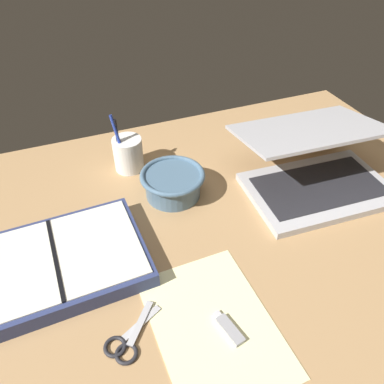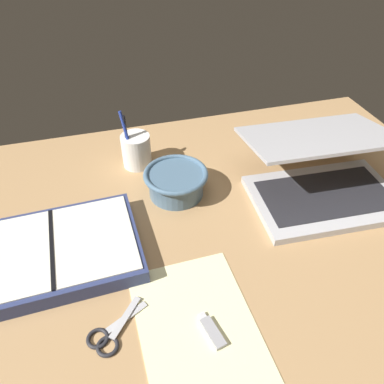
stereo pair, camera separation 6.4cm
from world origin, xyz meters
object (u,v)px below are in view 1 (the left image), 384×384
laptop (315,168)px  bowl (173,183)px  pen_cup (128,154)px  planner (57,263)px  scissors (125,344)px

laptop → bowl: bearing=168.0°
laptop → pen_cup: bearing=153.2°
bowl → planner: 31.89cm
bowl → scissors: (-20.35, -33.74, -3.29)cm
laptop → planner: laptop is taller
bowl → pen_cup: (-7.28, 14.57, 0.97)cm
bowl → planner: bowl is taller
bowl → pen_cup: size_ratio=0.97×
laptop → scissors: laptop is taller
planner → laptop: bearing=1.7°
bowl → planner: (-28.90, -13.36, -1.80)cm
bowl → scissors: bowl is taller
pen_cup → scissors: bearing=-105.1°
scissors → laptop: bearing=-14.2°
bowl → pen_cup: bearing=116.5°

